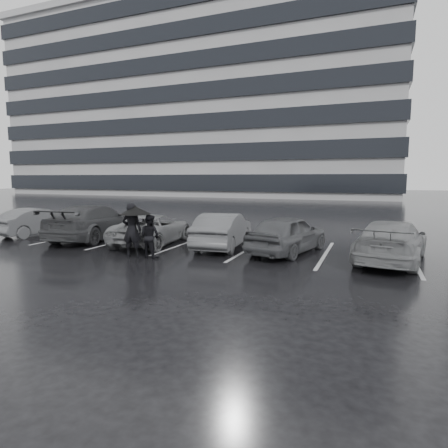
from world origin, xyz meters
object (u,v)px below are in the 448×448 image
car_west_a (223,230)px  car_east (391,241)px  car_west_b (153,229)px  pedestrian_left (132,230)px  car_west_d (38,222)px  pedestrian_right (150,236)px  car_main (288,234)px  car_west_c (94,222)px

car_west_a → car_east: (5.90, -0.32, -0.00)m
car_west_b → pedestrian_left: 2.53m
car_west_d → pedestrian_right: 8.00m
pedestrian_left → pedestrian_right: pedestrian_left is taller
car_main → car_west_d: 11.75m
car_west_a → car_west_b: (-2.94, -0.33, -0.06)m
car_east → pedestrian_left: bearing=25.7°
car_west_a → car_west_d: 9.22m
car_main → pedestrian_right: bearing=45.1°
car_main → car_east: (3.37, -0.19, -0.02)m
car_main → pedestrian_right: size_ratio=2.75×
car_west_a → pedestrian_left: bearing=44.5°
car_west_c → car_east: 11.89m
car_west_c → pedestrian_left: bearing=138.3°
car_west_a → car_east: size_ratio=0.88×
pedestrian_right → pedestrian_left: bearing=15.9°
car_west_b → car_west_d: 6.28m
car_west_b → pedestrian_left: pedestrian_left is taller
car_west_a → pedestrian_right: 3.07m
car_west_a → car_west_b: car_west_a is taller
car_west_d → pedestrian_left: (7.00, -2.47, 0.29)m
car_main → car_west_a: size_ratio=0.99×
car_main → car_west_b: bearing=15.7°
car_west_b → pedestrian_left: bearing=100.4°
car_west_d → car_east: bearing=-173.4°
car_west_d → car_west_a: bearing=-171.5°
car_west_a → pedestrian_right: (-1.58, -2.64, 0.06)m
car_west_c → pedestrian_left: pedestrian_left is taller
car_west_c → car_west_a: bearing=174.0°
car_main → car_west_b: size_ratio=0.92×
car_main → car_west_a: car_main is taller
car_west_b → car_east: 8.83m
car_west_a → car_west_d: size_ratio=1.06×
car_west_c → pedestrian_right: car_west_c is taller
car_west_a → car_east: 5.91m
car_east → car_main: bearing=5.9°
car_west_a → car_west_b: 2.96m
car_west_b → car_west_c: size_ratio=0.84×
pedestrian_right → car_main: bearing=-141.0°
car_main → pedestrian_left: (-4.75, -2.60, 0.24)m
car_main → car_west_a: 2.53m
car_east → pedestrian_right: 7.82m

